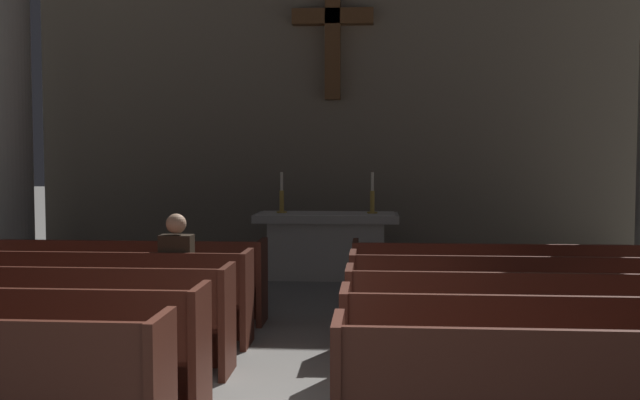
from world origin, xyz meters
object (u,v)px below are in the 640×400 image
object	(u,v)px
pew_right_row_4	(528,303)
candlestick_left	(282,200)
candlestick_right	(372,200)
pew_right_row_5	(509,285)
pew_left_row_4	(81,296)
pew_left_row_5	(115,280)
lone_worshipper	(179,275)
pew_right_row_2	(586,358)
pew_right_row_3	(552,326)
pew_left_row_3	(37,317)
column_left_second	(10,61)
altar	(327,244)

from	to	relation	value
pew_right_row_4	candlestick_left	distance (m)	5.10
candlestick_right	candlestick_left	bearing A→B (deg)	180.00
pew_right_row_5	candlestick_right	world-z (taller)	candlestick_right
pew_left_row_4	pew_left_row_5	bearing A→B (deg)	90.00
pew_right_row_5	lone_worshipper	bearing A→B (deg)	-164.73
pew_right_row_2	pew_right_row_3	distance (m)	0.97
pew_left_row_3	pew_right_row_3	xyz separation A→B (m)	(4.42, 0.00, 0.00)
pew_right_row_5	candlestick_right	bearing A→B (deg)	115.66
column_left_second	altar	distance (m)	5.57
pew_left_row_5	pew_right_row_5	xyz separation A→B (m)	(4.42, 0.00, 0.00)
pew_left_row_5	column_left_second	xyz separation A→B (m)	(-2.59, 2.76, 2.85)
altar	candlestick_right	distance (m)	0.97
column_left_second	candlestick_left	size ratio (longest dim) A/B	10.85
pew_left_row_5	pew_right_row_4	size ratio (longest dim) A/B	1.00
pew_right_row_2	altar	world-z (taller)	altar
pew_right_row_2	altar	size ratio (longest dim) A/B	1.56
candlestick_left	lone_worshipper	size ratio (longest dim) A/B	0.48
candlestick_left	candlestick_right	world-z (taller)	same
column_left_second	candlestick_right	size ratio (longest dim) A/B	10.85
pew_right_row_2	candlestick_right	bearing A→B (deg)	103.99
pew_left_row_4	candlestick_right	xyz separation A→B (m)	(2.91, 4.12, 0.73)
pew_right_row_3	candlestick_right	distance (m)	5.36
pew_left_row_3	pew_left_row_4	distance (m)	0.97
pew_right_row_5	lone_worshipper	distance (m)	3.56
column_left_second	pew_right_row_2	bearing A→B (deg)	-39.01
pew_right_row_2	pew_left_row_3	bearing A→B (deg)	167.58
pew_right_row_4	lone_worshipper	xyz separation A→B (m)	(-3.43, 0.04, 0.22)
pew_right_row_5	candlestick_right	xyz separation A→B (m)	(-1.51, 3.15, 0.73)
candlestick_left	pew_left_row_4	bearing A→B (deg)	-110.15
pew_right_row_3	column_left_second	distance (m)	8.92
candlestick_left	candlestick_right	distance (m)	1.40
pew_right_row_2	pew_right_row_4	bearing A→B (deg)	90.00
pew_left_row_3	lone_worshipper	distance (m)	1.44
pew_right_row_2	pew_right_row_3	world-z (taller)	same
pew_left_row_5	pew_right_row_5	size ratio (longest dim) A/B	1.00
pew_left_row_5	candlestick_left	distance (m)	3.57
lone_worshipper	pew_right_row_3	bearing A→B (deg)	-16.45
pew_right_row_3	candlestick_left	xyz separation A→B (m)	(-2.91, 5.09, 0.73)
pew_right_row_2	pew_right_row_4	size ratio (longest dim) A/B	1.00
column_left_second	altar	size ratio (longest dim) A/B	3.11
pew_right_row_2	column_left_second	distance (m)	9.47
pew_right_row_5	pew_right_row_3	bearing A→B (deg)	-90.00
altar	column_left_second	bearing A→B (deg)	-175.42
pew_left_row_4	pew_right_row_5	world-z (taller)	same
pew_right_row_3	altar	size ratio (longest dim) A/B	1.56
pew_right_row_4	candlestick_right	bearing A→B (deg)	110.15
pew_right_row_2	altar	xyz separation A→B (m)	(-2.21, 6.07, 0.06)
candlestick_right	lone_worshipper	distance (m)	4.54
pew_left_row_4	column_left_second	size ratio (longest dim) A/B	0.50
candlestick_right	pew_right_row_5	bearing A→B (deg)	-64.34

